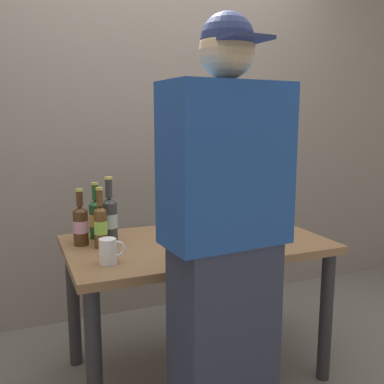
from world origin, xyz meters
name	(u,v)px	position (x,y,z in m)	size (l,w,h in m)	color
ground_plane	(196,370)	(0.00, 0.00, 0.00)	(8.00, 8.00, 0.00)	slate
desk	(196,261)	(0.00, 0.00, 0.61)	(1.28, 0.75, 0.72)	olive
laptop	(204,223)	(0.11, 0.14, 0.77)	(0.30, 0.35, 0.22)	#B7BABC
beer_bottle_amber	(96,217)	(-0.45, 0.24, 0.82)	(0.07, 0.07, 0.29)	#1E5123
beer_bottle_brown	(81,224)	(-0.55, 0.15, 0.82)	(0.07, 0.07, 0.28)	#472B14
beer_bottle_green	(110,218)	(-0.41, 0.13, 0.84)	(0.08, 0.08, 0.33)	#333333
beer_bottle_dark	(101,225)	(-0.46, 0.06, 0.83)	(0.06, 0.06, 0.29)	brown
person_figure	(224,257)	(-0.15, -0.60, 0.84)	(0.45, 0.30, 1.67)	#2D3347
coffee_mug	(109,251)	(-0.48, -0.18, 0.77)	(0.11, 0.07, 0.11)	white
back_wall	(144,121)	(0.00, 0.89, 1.30)	(6.00, 0.10, 2.60)	gray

